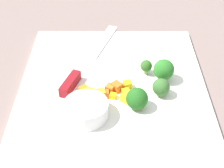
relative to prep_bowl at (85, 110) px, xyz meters
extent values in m
plane|color=gray|center=(0.08, -0.05, -0.03)|extent=(4.00, 4.00, 0.00)
cube|color=white|center=(0.08, -0.05, -0.02)|extent=(0.46, 0.39, 0.01)
cylinder|color=white|center=(0.00, 0.00, 0.00)|extent=(0.08, 0.08, 0.03)
cube|color=silver|center=(0.26, -0.02, -0.01)|extent=(0.15, 0.07, 0.00)
cube|color=maroon|center=(0.08, 0.04, -0.01)|extent=(0.07, 0.04, 0.02)
cube|color=orange|center=(0.07, -0.03, -0.01)|extent=(0.01, 0.02, 0.01)
cube|color=orange|center=(0.08, -0.06, -0.01)|extent=(0.03, 0.03, 0.02)
cube|color=orange|center=(0.06, -0.03, -0.01)|extent=(0.02, 0.02, 0.01)
cube|color=orange|center=(0.06, -0.01, -0.01)|extent=(0.02, 0.02, 0.01)
cube|color=orange|center=(0.07, -0.04, -0.01)|extent=(0.02, 0.02, 0.02)
cube|color=orange|center=(0.06, 0.01, -0.01)|extent=(0.03, 0.03, 0.01)
cube|color=orange|center=(0.09, -0.07, -0.01)|extent=(0.01, 0.01, 0.01)
cube|color=yellow|center=(0.06, -0.08, -0.01)|extent=(0.02, 0.02, 0.01)
cube|color=yellow|center=(0.05, -0.05, -0.01)|extent=(0.01, 0.02, 0.01)
cube|color=yellow|center=(0.08, -0.08, -0.01)|extent=(0.02, 0.02, 0.02)
cube|color=yellow|center=(0.05, -0.01, -0.01)|extent=(0.02, 0.02, 0.02)
cube|color=yellow|center=(0.05, -0.02, -0.01)|extent=(0.02, 0.02, 0.02)
cube|color=yellow|center=(0.03, -0.10, -0.01)|extent=(0.02, 0.02, 0.01)
cube|color=yellow|center=(0.04, -0.08, -0.01)|extent=(0.03, 0.03, 0.02)
cylinder|color=#8DC358|center=(0.11, -0.15, -0.01)|extent=(0.02, 0.02, 0.02)
sphere|color=#2B7727|center=(0.11, -0.15, 0.01)|extent=(0.04, 0.04, 0.04)
cylinder|color=#82B85C|center=(0.02, -0.10, -0.01)|extent=(0.01, 0.01, 0.01)
sphere|color=#23661F|center=(0.02, -0.10, 0.01)|extent=(0.04, 0.04, 0.04)
cylinder|color=#8EBA69|center=(0.13, -0.12, -0.01)|extent=(0.01, 0.01, 0.01)
sphere|color=#316724|center=(0.13, -0.12, 0.00)|extent=(0.03, 0.03, 0.03)
cylinder|color=#8CB661|center=(0.06, -0.14, -0.01)|extent=(0.01, 0.01, 0.01)
sphere|color=#396E2F|center=(0.06, -0.14, 0.00)|extent=(0.03, 0.03, 0.03)
camera|label=1|loc=(-0.46, -0.05, 0.43)|focal=54.63mm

